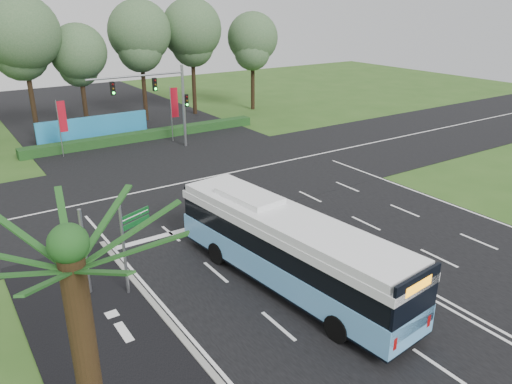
# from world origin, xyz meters

# --- Properties ---
(ground) EXTENTS (120.00, 120.00, 0.00)m
(ground) POSITION_xyz_m (0.00, 0.00, 0.00)
(ground) COLOR #2D521B
(ground) RESTS_ON ground
(road_main) EXTENTS (20.00, 120.00, 0.04)m
(road_main) POSITION_xyz_m (0.00, 0.00, 0.02)
(road_main) COLOR black
(road_main) RESTS_ON ground
(road_cross) EXTENTS (120.00, 14.00, 0.05)m
(road_cross) POSITION_xyz_m (0.00, 12.00, 0.03)
(road_cross) COLOR black
(road_cross) RESTS_ON ground
(bike_path) EXTENTS (5.00, 18.00, 0.06)m
(bike_path) POSITION_xyz_m (-12.50, -3.00, 0.03)
(bike_path) COLOR black
(bike_path) RESTS_ON ground
(kerb_strip) EXTENTS (0.25, 18.00, 0.12)m
(kerb_strip) POSITION_xyz_m (-10.10, -3.00, 0.06)
(kerb_strip) COLOR gray
(kerb_strip) RESTS_ON ground
(city_bus) EXTENTS (3.98, 13.05, 3.69)m
(city_bus) POSITION_xyz_m (-4.45, -2.75, 1.86)
(city_bus) COLOR #61A8E2
(city_bus) RESTS_ON ground
(pedestrian_signal) EXTENTS (0.34, 0.44, 4.01)m
(pedestrian_signal) POSITION_xyz_m (-12.03, 1.53, 2.19)
(pedestrian_signal) COLOR gray
(pedestrian_signal) RESTS_ON ground
(street_sign) EXTENTS (1.53, 0.70, 4.21)m
(street_sign) POSITION_xyz_m (-10.32, 0.74, 2.64)
(street_sign) COLOR gray
(street_sign) RESTS_ON ground
(banner_flag_left) EXTENTS (0.69, 0.08, 4.67)m
(banner_flag_left) POSITION_xyz_m (-7.54, 23.13, 3.04)
(banner_flag_left) COLOR gray
(banner_flag_left) RESTS_ON ground
(banner_flag_mid) EXTENTS (0.73, 0.08, 4.92)m
(banner_flag_mid) POSITION_xyz_m (2.01, 22.60, 3.19)
(banner_flag_mid) COLOR gray
(banner_flag_mid) RESTS_ON ground
(palm_tree) EXTENTS (3.20, 3.20, 7.65)m
(palm_tree) POSITION_xyz_m (-14.50, -8.00, 6.44)
(palm_tree) COLOR #382614
(palm_tree) RESTS_ON ground
(traffic_light_gantry) EXTENTS (8.41, 0.28, 7.00)m
(traffic_light_gantry) POSITION_xyz_m (0.21, 20.50, 4.66)
(traffic_light_gantry) COLOR gray
(traffic_light_gantry) RESTS_ON ground
(hedge) EXTENTS (22.00, 1.20, 0.80)m
(hedge) POSITION_xyz_m (0.00, 24.50, 0.40)
(hedge) COLOR #163C17
(hedge) RESTS_ON ground
(blue_hoarding) EXTENTS (10.00, 0.30, 2.20)m
(blue_hoarding) POSITION_xyz_m (-4.00, 27.00, 1.10)
(blue_hoarding) COLOR #2283BB
(blue_hoarding) RESTS_ON ground
(eucalyptus_row) EXTENTS (42.57, 8.10, 12.66)m
(eucalyptus_row) POSITION_xyz_m (-1.82, 31.30, 8.56)
(eucalyptus_row) COLOR black
(eucalyptus_row) RESTS_ON ground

